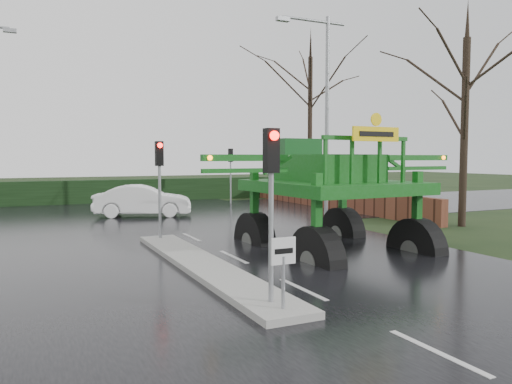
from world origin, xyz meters
name	(u,v)px	position (x,y,z in m)	size (l,w,h in m)	color
ground	(302,290)	(0.00, 0.00, 0.00)	(140.00, 140.00, 0.00)	black
road_main	(176,231)	(0.00, 10.00, 0.00)	(14.00, 80.00, 0.02)	black
road_cross	(143,215)	(0.00, 16.00, 0.01)	(80.00, 12.00, 0.02)	black
median_island	(203,265)	(-1.30, 3.00, 0.09)	(1.20, 10.00, 0.16)	gray
hedge_row	(116,191)	(0.00, 24.00, 0.75)	(44.00, 0.90, 1.50)	black
brick_wall	(317,197)	(10.50, 16.00, 0.60)	(0.40, 20.00, 1.20)	#592D1E
keep_left_sign	(283,261)	(-1.30, -1.50, 1.06)	(0.50, 0.07, 1.35)	gray
traffic_signal_near	(271,177)	(-1.30, -1.01, 2.59)	(0.26, 0.33, 3.52)	gray
traffic_signal_mid	(159,168)	(-1.30, 7.49, 2.59)	(0.26, 0.33, 3.52)	gray
traffic_signal_far	(231,163)	(6.50, 20.01, 2.59)	(0.26, 0.33, 3.52)	gray
street_light_right	(322,97)	(8.19, 12.00, 5.99)	(3.85, 0.30, 10.00)	gray
tree_right_near	(465,105)	(11.50, 6.00, 5.20)	(5.60, 5.60, 9.64)	black
tree_right_far	(310,107)	(13.00, 21.00, 6.50)	(7.00, 7.00, 12.05)	black
crop_sprayer	(312,174)	(1.80, 2.54, 2.51)	(9.51, 6.08, 5.31)	black
white_sedan	(143,217)	(-0.15, 15.36, 0.00)	(1.66, 4.75, 1.57)	white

